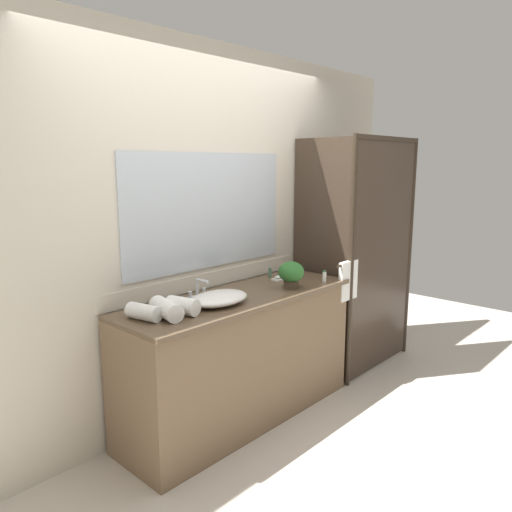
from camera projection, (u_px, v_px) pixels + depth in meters
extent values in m
plane|color=beige|center=(242.00, 417.00, 3.49)|extent=(8.00, 8.00, 0.00)
cube|color=beige|center=(206.00, 232.00, 3.47)|extent=(4.40, 0.05, 2.60)
cube|color=beige|center=(210.00, 280.00, 3.52)|extent=(1.80, 0.01, 0.11)
cube|color=silver|center=(209.00, 211.00, 3.42)|extent=(1.43, 0.01, 0.81)
cube|color=brown|center=(240.00, 359.00, 3.41)|extent=(1.80, 0.56, 0.87)
cube|color=brown|center=(241.00, 297.00, 3.32)|extent=(1.80, 0.58, 0.03)
cylinder|color=#2D2319|center=(409.00, 249.00, 4.52)|extent=(0.04, 0.04, 2.00)
cylinder|color=#2D2319|center=(351.00, 265.00, 3.80)|extent=(0.04, 0.04, 2.00)
cube|color=#2D2319|center=(389.00, 139.00, 3.98)|extent=(1.00, 0.04, 0.04)
cube|color=#382B21|center=(383.00, 256.00, 4.16)|extent=(0.96, 0.01, 1.96)
cube|color=#382B21|center=(321.00, 260.00, 3.99)|extent=(0.01, 0.57, 1.96)
cylinder|color=#2D2319|center=(349.00, 264.00, 3.79)|extent=(0.32, 0.02, 0.02)
cube|color=white|center=(348.00, 280.00, 3.82)|extent=(0.22, 0.04, 0.31)
ellipsoid|color=white|center=(219.00, 298.00, 3.10)|extent=(0.42, 0.29, 0.08)
cube|color=silver|center=(197.00, 297.00, 3.24)|extent=(0.17, 0.04, 0.02)
cylinder|color=silver|center=(197.00, 288.00, 3.23)|extent=(0.02, 0.02, 0.11)
cylinder|color=silver|center=(202.00, 281.00, 3.18)|extent=(0.02, 0.11, 0.02)
cylinder|color=silver|center=(190.00, 294.00, 3.19)|extent=(0.02, 0.02, 0.04)
cylinder|color=silver|center=(204.00, 291.00, 3.28)|extent=(0.02, 0.02, 0.04)
cylinder|color=#473828|center=(291.00, 284.00, 3.50)|extent=(0.11, 0.11, 0.06)
ellipsoid|color=#2A6128|center=(291.00, 272.00, 3.48)|extent=(0.19, 0.19, 0.15)
cube|color=silver|center=(278.00, 279.00, 3.74)|extent=(0.10, 0.07, 0.01)
ellipsoid|color=silver|center=(278.00, 277.00, 3.74)|extent=(0.07, 0.04, 0.02)
cylinder|color=white|center=(324.00, 277.00, 3.68)|extent=(0.03, 0.03, 0.08)
cylinder|color=#2D6638|center=(325.00, 271.00, 3.67)|extent=(0.02, 0.02, 0.01)
cylinder|color=#4C7056|center=(270.00, 273.00, 3.83)|extent=(0.03, 0.03, 0.06)
cylinder|color=#2D6638|center=(270.00, 269.00, 3.83)|extent=(0.02, 0.02, 0.01)
cylinder|color=silver|center=(296.00, 276.00, 3.75)|extent=(0.03, 0.03, 0.06)
cylinder|color=#B7B2A8|center=(296.00, 271.00, 3.74)|extent=(0.02, 0.02, 0.01)
cylinder|color=white|center=(144.00, 312.00, 2.78)|extent=(0.14, 0.22, 0.09)
cylinder|color=white|center=(166.00, 309.00, 2.82)|extent=(0.16, 0.27, 0.11)
cylinder|color=white|center=(183.00, 306.00, 2.89)|extent=(0.14, 0.21, 0.10)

